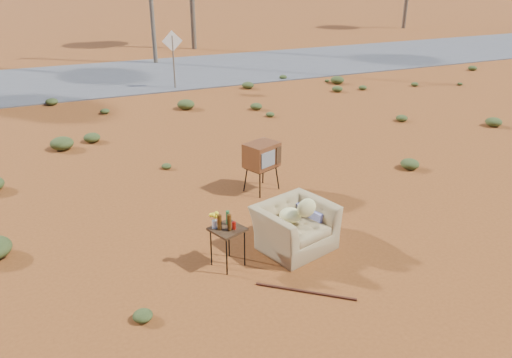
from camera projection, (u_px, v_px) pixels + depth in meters
name	position (u px, v px, depth m)	size (l,w,h in m)	color
ground	(270.00, 243.00, 8.74)	(140.00, 140.00, 0.00)	brown
highway	(123.00, 76.00, 21.35)	(140.00, 7.00, 0.04)	#565659
armchair	(299.00, 219.00, 8.51)	(1.55, 1.26, 1.06)	#9A8154
tv_unit	(262.00, 156.00, 10.45)	(0.82, 0.74, 1.07)	black
side_table	(225.00, 227.00, 7.83)	(0.61, 0.61, 0.96)	#392814
rusty_bar	(305.00, 291.00, 7.43)	(0.04, 0.04, 1.52)	#511F15
road_sign	(173.00, 49.00, 18.78)	(0.78, 0.06, 2.19)	brown
scrub_patch	(163.00, 159.00, 12.09)	(17.49, 8.07, 0.33)	#3D4A20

